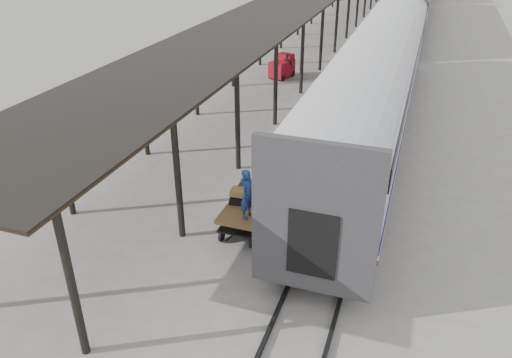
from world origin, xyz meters
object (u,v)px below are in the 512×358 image
Objects in this scene: luggage_tug at (282,67)px; pedestrian at (287,66)px; baggage_cart at (247,211)px; porter at (248,194)px.

luggage_tug is 0.34m from pedestrian.
porter is at bearing -68.32° from baggage_cart.
baggage_cart is at bearing -60.63° from luggage_tug.
porter reaches higher than luggage_tug.
pedestrian reaches higher than baggage_cart.
porter is 1.05× the size of pedestrian.
luggage_tug is at bearing 26.56° from pedestrian.
luggage_tug is at bearing 23.95° from porter.
porter reaches higher than pedestrian.
luggage_tug is 17.62m from porter.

